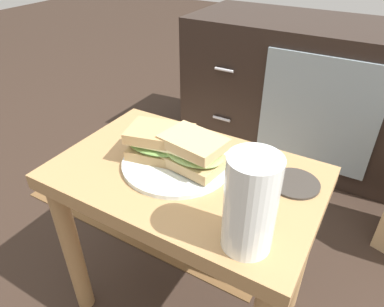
% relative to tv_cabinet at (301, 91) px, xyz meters
% --- Properties ---
extents(ground_plane, '(8.00, 8.00, 0.00)m').
position_rel_tv_cabinet_xyz_m(ground_plane, '(-0.01, -0.95, -0.29)').
color(ground_plane, '#2D2119').
extents(side_table, '(0.56, 0.36, 0.46)m').
position_rel_tv_cabinet_xyz_m(side_table, '(-0.01, -0.95, 0.08)').
color(side_table, '#A37A4C').
rests_on(side_table, ground).
extents(tv_cabinet, '(0.96, 0.46, 0.58)m').
position_rel_tv_cabinet_xyz_m(tv_cabinet, '(0.00, 0.00, 0.00)').
color(tv_cabinet, black).
rests_on(tv_cabinet, ground).
extents(area_rug, '(0.92, 0.73, 0.01)m').
position_rel_tv_cabinet_xyz_m(area_rug, '(-0.32, -0.50, -0.29)').
color(area_rug, brown).
rests_on(area_rug, ground).
extents(plate, '(0.24, 0.24, 0.01)m').
position_rel_tv_cabinet_xyz_m(plate, '(-0.04, -0.94, 0.17)').
color(plate, silver).
rests_on(plate, side_table).
extents(sandwich_front, '(0.16, 0.12, 0.07)m').
position_rel_tv_cabinet_xyz_m(sandwich_front, '(-0.08, -0.94, 0.21)').
color(sandwich_front, tan).
rests_on(sandwich_front, plate).
extents(sandwich_back, '(0.15, 0.11, 0.07)m').
position_rel_tv_cabinet_xyz_m(sandwich_back, '(0.00, -0.94, 0.22)').
color(sandwich_back, tan).
rests_on(sandwich_back, plate).
extents(beer_glass, '(0.08, 0.08, 0.17)m').
position_rel_tv_cabinet_xyz_m(beer_glass, '(0.18, -1.07, 0.25)').
color(beer_glass, silver).
rests_on(beer_glass, side_table).
extents(coaster, '(0.10, 0.10, 0.01)m').
position_rel_tv_cabinet_xyz_m(coaster, '(0.20, -0.88, 0.17)').
color(coaster, '#332D28').
rests_on(coaster, side_table).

